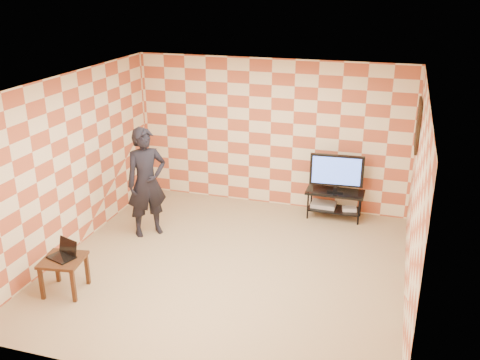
% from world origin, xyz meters
% --- Properties ---
extents(floor, '(5.00, 5.00, 0.00)m').
position_xyz_m(floor, '(0.00, 0.00, 0.00)').
color(floor, tan).
rests_on(floor, ground).
extents(wall_back, '(5.00, 0.02, 2.70)m').
position_xyz_m(wall_back, '(0.00, 2.50, 1.35)').
color(wall_back, beige).
rests_on(wall_back, ground).
extents(wall_front, '(5.00, 0.02, 2.70)m').
position_xyz_m(wall_front, '(0.00, -2.50, 1.35)').
color(wall_front, beige).
rests_on(wall_front, ground).
extents(wall_left, '(0.02, 5.00, 2.70)m').
position_xyz_m(wall_left, '(-2.50, 0.00, 1.35)').
color(wall_left, beige).
rests_on(wall_left, ground).
extents(wall_right, '(0.02, 5.00, 2.70)m').
position_xyz_m(wall_right, '(2.50, 0.00, 1.35)').
color(wall_right, beige).
rests_on(wall_right, ground).
extents(ceiling, '(5.00, 5.00, 0.02)m').
position_xyz_m(ceiling, '(0.00, 0.00, 2.70)').
color(ceiling, white).
rests_on(ceiling, wall_back).
extents(wall_art, '(0.04, 0.72, 0.72)m').
position_xyz_m(wall_art, '(2.47, 1.55, 1.95)').
color(wall_art, black).
rests_on(wall_art, wall_right).
extents(tv_stand, '(1.00, 0.45, 0.50)m').
position_xyz_m(tv_stand, '(1.26, 2.19, 0.37)').
color(tv_stand, black).
rests_on(tv_stand, floor).
extents(tv, '(0.92, 0.19, 0.67)m').
position_xyz_m(tv, '(1.26, 2.18, 0.87)').
color(tv, black).
rests_on(tv, tv_stand).
extents(dvd_player, '(0.44, 0.32, 0.07)m').
position_xyz_m(dvd_player, '(1.06, 2.22, 0.21)').
color(dvd_player, '#B7B7B9').
rests_on(dvd_player, tv_stand).
extents(game_console, '(0.27, 0.22, 0.05)m').
position_xyz_m(game_console, '(1.52, 2.18, 0.20)').
color(game_console, silver).
rests_on(game_console, tv_stand).
extents(side_table, '(0.60, 0.60, 0.50)m').
position_xyz_m(side_table, '(-1.90, -1.26, 0.41)').
color(side_table, '#35180E').
rests_on(side_table, floor).
extents(laptop, '(0.41, 0.36, 0.23)m').
position_xyz_m(laptop, '(-1.91, -1.21, 0.55)').
color(laptop, black).
rests_on(laptop, side_table).
extents(person, '(0.78, 0.77, 1.81)m').
position_xyz_m(person, '(-1.60, 0.68, 0.90)').
color(person, black).
rests_on(person, floor).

